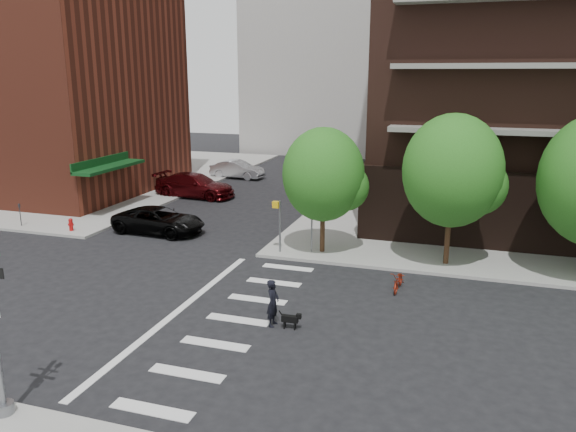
{
  "coord_description": "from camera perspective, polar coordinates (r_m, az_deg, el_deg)",
  "views": [
    {
      "loc": [
        10.58,
        -17.6,
        8.83
      ],
      "look_at": [
        3.0,
        6.0,
        2.5
      ],
      "focal_mm": 35.0,
      "sensor_mm": 36.0,
      "label": 1
    }
  ],
  "objects": [
    {
      "name": "parking_meter",
      "position": [
        36.21,
        -25.58,
        0.34
      ],
      "size": [
        0.1,
        0.08,
        1.32
      ],
      "color": "black",
      "rests_on": "sidewalk_nw"
    },
    {
      "name": "parked_car_maroon",
      "position": [
        41.57,
        -9.44,
        3.09
      ],
      "size": [
        2.81,
        6.15,
        1.74
      ],
      "primitive_type": "imported",
      "rotation": [
        0.0,
        0.0,
        1.51
      ],
      "color": "#42080B",
      "rests_on": "ground"
    },
    {
      "name": "parked_car_black",
      "position": [
        32.59,
        -12.98,
        -0.44
      ],
      "size": [
        2.76,
        5.42,
        1.47
      ],
      "primitive_type": "imported",
      "rotation": [
        0.0,
        0.0,
        1.51
      ],
      "color": "black",
      "rests_on": "ground"
    },
    {
      "name": "pedestrian_signal",
      "position": [
        27.72,
        -0.13,
        -0.25
      ],
      "size": [
        2.18,
        0.67,
        2.6
      ],
      "color": "slate",
      "rests_on": "sidewalk_ne"
    },
    {
      "name": "ground",
      "position": [
        22.36,
        -12.27,
        -9.29
      ],
      "size": [
        120.0,
        120.0,
        0.0
      ],
      "primitive_type": "plane",
      "color": "black",
      "rests_on": "ground"
    },
    {
      "name": "scooter",
      "position": [
        24.0,
        11.18,
        -6.46
      ],
      "size": [
        0.66,
        1.66,
        0.85
      ],
      "primitive_type": "imported",
      "rotation": [
        0.0,
        0.0,
        -0.06
      ],
      "color": "maroon",
      "rests_on": "ground"
    },
    {
      "name": "fire_hydrant",
      "position": [
        34.03,
        -21.2,
        -0.75
      ],
      "size": [
        0.24,
        0.24,
        0.73
      ],
      "color": "#A50C0C",
      "rests_on": "sidewalk_nw"
    },
    {
      "name": "midrise_nw",
      "position": [
        48.27,
        -25.52,
        14.55
      ],
      "size": [
        21.4,
        15.5,
        20.0
      ],
      "color": "maroon",
      "rests_on": "sidewalk_nw"
    },
    {
      "name": "tree_a",
      "position": [
        27.34,
        3.61,
        4.21
      ],
      "size": [
        4.0,
        4.0,
        5.9
      ],
      "color": "#301E11",
      "rests_on": "sidewalk_ne"
    },
    {
      "name": "parked_car_silver",
      "position": [
        48.69,
        -5.17,
        4.74
      ],
      "size": [
        2.01,
        4.79,
        1.54
      ],
      "primitive_type": "imported",
      "rotation": [
        0.0,
        0.0,
        1.49
      ],
      "color": "#A6A7AC",
      "rests_on": "ground"
    },
    {
      "name": "sidewalk_nw",
      "position": [
        54.74,
        -22.43,
        4.04
      ],
      "size": [
        31.0,
        33.0,
        0.15
      ],
      "primitive_type": "cube",
      "color": "gray",
      "rests_on": "ground"
    },
    {
      "name": "dog",
      "position": [
        20.2,
        0.31,
        -10.41
      ],
      "size": [
        0.71,
        0.21,
        0.6
      ],
      "rotation": [
        0.0,
        0.0,
        0.03
      ],
      "color": "black",
      "rests_on": "ground"
    },
    {
      "name": "tree_b",
      "position": [
        26.46,
        16.36,
        4.42
      ],
      "size": [
        4.5,
        4.5,
        6.65
      ],
      "color": "#301E11",
      "rests_on": "sidewalk_ne"
    },
    {
      "name": "crosswalk",
      "position": [
        21.4,
        -7.06,
        -10.15
      ],
      "size": [
        3.85,
        13.0,
        0.01
      ],
      "color": "silver",
      "rests_on": "ground"
    },
    {
      "name": "dog_walker",
      "position": [
        20.27,
        -1.54,
        -8.81
      ],
      "size": [
        0.64,
        0.43,
        1.73
      ],
      "primitive_type": "imported",
      "rotation": [
        0.0,
        0.0,
        1.55
      ],
      "color": "black",
      "rests_on": "ground"
    }
  ]
}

